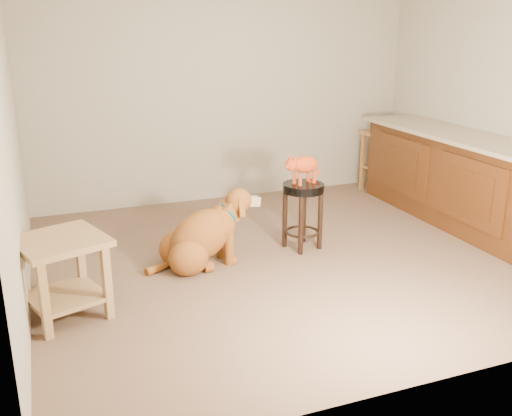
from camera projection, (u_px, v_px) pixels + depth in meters
name	position (u px, v px, depth m)	size (l,w,h in m)	color
floor	(298.00, 256.00, 5.12)	(4.50, 4.00, 0.01)	brown
room_shell	(302.00, 65.00, 4.61)	(4.54, 4.04, 2.62)	gray
cabinet_run	(457.00, 181.00, 5.91)	(0.70, 2.56, 0.94)	#50290E
padded_stool	(303.00, 203.00, 5.19)	(0.39, 0.39, 0.62)	black
wood_stool	(382.00, 161.00, 7.02)	(0.47, 0.47, 0.75)	brown
side_table	(62.00, 265.00, 3.96)	(0.72, 0.72, 0.59)	#9C7548
golden_retriever	(202.00, 237.00, 4.86)	(1.09, 0.57, 0.69)	brown
tabby_kitten	(303.00, 166.00, 5.08)	(0.46, 0.28, 0.31)	#A33110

